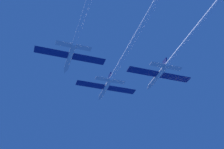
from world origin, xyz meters
TOP-DOWN VIEW (x-y plane):
  - jet_lead at (0.59, -17.06)m, footprint 19.73×61.00m
  - jet_left_wing at (-13.85, -28.91)m, footprint 19.73×57.20m
  - jet_right_wing at (12.97, -31.21)m, footprint 19.73×61.83m

SIDE VIEW (x-z plane):
  - jet_right_wing at x=12.97m, z-range -2.09..1.18m
  - jet_left_wing at x=-13.85m, z-range -1.10..2.17m
  - jet_lead at x=0.59m, z-range -0.84..2.43m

